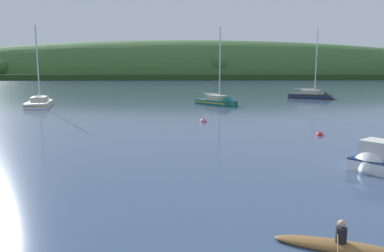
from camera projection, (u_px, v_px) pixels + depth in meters
far_shoreline_hill at (195, 78)px, 254.30m from camera, size 579.37×134.47×52.76m
sailboat_midwater_white at (219, 104)px, 54.40m from camera, size 6.95×7.72×12.97m
sailboat_far_left at (40, 104)px, 53.35m from camera, size 5.22×9.52×13.05m
sailboat_outer_reach at (314, 97)px, 66.94m from camera, size 8.56×6.80×14.19m
fishing_boat_moored at (380, 161)px, 19.33m from camera, size 5.03×4.64×3.14m
canoe_with_paddler at (340, 246)px, 10.50m from camera, size 3.86×1.97×1.02m
mooring_buoy_foreground at (319, 135)px, 28.99m from camera, size 0.56×0.56×0.64m
mooring_buoy_midchannel at (203, 122)px, 36.71m from camera, size 0.70×0.70×0.78m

